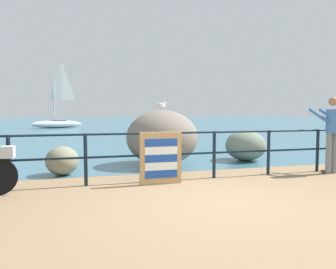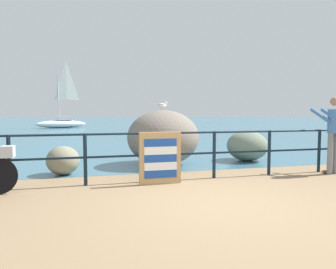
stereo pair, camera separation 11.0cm
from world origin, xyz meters
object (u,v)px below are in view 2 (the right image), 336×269
object	(u,v)px
breakwater_boulder_main	(163,138)
breakwater_boulder_left	(63,160)
seagull	(162,105)
sailboat	(62,120)
person_at_railing	(333,131)
folded_deckchair_stack	(160,158)
breakwater_boulder_right	(247,146)

from	to	relation	value
breakwater_boulder_main	breakwater_boulder_left	size ratio (longest dim) A/B	2.63
breakwater_boulder_left	seagull	world-z (taller)	seagull
seagull	sailboat	bearing A→B (deg)	80.65
person_at_railing	breakwater_boulder_left	distance (m)	6.25
person_at_railing	seagull	distance (m)	4.23
person_at_railing	sailboat	size ratio (longest dim) A/B	0.29
folded_deckchair_stack	seagull	distance (m)	2.58
person_at_railing	breakwater_boulder_main	xyz separation A→B (m)	(-3.50, 2.21, -0.25)
seagull	breakwater_boulder_main	bearing A→B (deg)	-105.23
person_at_railing	breakwater_boulder_right	xyz separation A→B (m)	(-0.92, 2.27, -0.55)
folded_deckchair_stack	breakwater_boulder_main	size ratio (longest dim) A/B	0.53
breakwater_boulder_right	sailboat	distance (m)	22.88
folded_deckchair_stack	seagull	size ratio (longest dim) A/B	3.07
seagull	person_at_railing	bearing A→B (deg)	-53.45
folded_deckchair_stack	breakwater_boulder_left	size ratio (longest dim) A/B	1.40
folded_deckchair_stack	breakwater_boulder_main	bearing A→B (deg)	74.72
folded_deckchair_stack	seagull	world-z (taller)	seagull
folded_deckchair_stack	seagull	xyz separation A→B (m)	(0.59, 2.25, 1.11)
person_at_railing	breakwater_boulder_right	bearing A→B (deg)	11.38
breakwater_boulder_right	breakwater_boulder_main	bearing A→B (deg)	-178.57
folded_deckchair_stack	sailboat	xyz separation A→B (m)	(-3.71, 24.07, 0.19)
breakwater_boulder_right	sailboat	size ratio (longest dim) A/B	0.20
breakwater_boulder_right	sailboat	world-z (taller)	sailboat
seagull	folded_deckchair_stack	bearing A→B (deg)	-125.19
person_at_railing	folded_deckchair_stack	size ratio (longest dim) A/B	1.71
breakwater_boulder_right	sailboat	xyz separation A→B (m)	(-6.88, 21.82, 0.26)
breakwater_boulder_main	seagull	distance (m)	0.89
person_at_railing	breakwater_boulder_main	distance (m)	4.14
breakwater_boulder_main	person_at_railing	bearing A→B (deg)	-32.25
breakwater_boulder_main	folded_deckchair_stack	bearing A→B (deg)	-105.28
folded_deckchair_stack	sailboat	distance (m)	24.35
breakwater_boulder_left	person_at_railing	bearing A→B (deg)	-13.68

